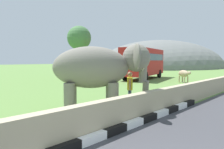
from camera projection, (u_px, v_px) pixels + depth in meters
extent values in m
cube|color=black|center=(64.00, 149.00, 5.03)|extent=(0.90, 0.20, 0.24)
cube|color=white|center=(93.00, 139.00, 5.70)|extent=(0.90, 0.20, 0.24)
cube|color=black|center=(115.00, 130.00, 6.37)|extent=(0.90, 0.20, 0.24)
cube|color=white|center=(133.00, 124.00, 7.03)|extent=(0.90, 0.20, 0.24)
cube|color=black|center=(148.00, 118.00, 7.70)|extent=(0.90, 0.20, 0.24)
cube|color=white|center=(161.00, 114.00, 8.37)|extent=(0.90, 0.20, 0.24)
cube|color=black|center=(172.00, 110.00, 9.04)|extent=(0.90, 0.20, 0.24)
cube|color=white|center=(181.00, 106.00, 9.71)|extent=(0.90, 0.20, 0.24)
cube|color=black|center=(189.00, 103.00, 10.37)|extent=(0.90, 0.20, 0.24)
cube|color=tan|center=(110.00, 115.00, 6.62)|extent=(28.00, 0.36, 1.00)
cylinder|color=gray|center=(111.00, 95.00, 9.43)|extent=(0.44, 0.44, 1.31)
cylinder|color=gray|center=(113.00, 99.00, 8.53)|extent=(0.44, 0.44, 1.31)
cylinder|color=gray|center=(71.00, 96.00, 9.25)|extent=(0.44, 0.44, 1.31)
cylinder|color=gray|center=(70.00, 100.00, 8.35)|extent=(0.44, 0.44, 1.31)
ellipsoid|color=gray|center=(91.00, 67.00, 8.81)|extent=(3.37, 3.26, 1.70)
sphere|color=gray|center=(136.00, 58.00, 8.98)|extent=(1.16, 1.16, 1.16)
ellipsoid|color=#D84C8C|center=(143.00, 54.00, 9.00)|extent=(0.70, 0.72, 0.44)
ellipsoid|color=gray|center=(129.00, 57.00, 9.73)|extent=(0.78, 0.83, 1.00)
ellipsoid|color=gray|center=(137.00, 56.00, 8.19)|extent=(0.78, 0.83, 1.00)
cylinder|color=gray|center=(143.00, 71.00, 9.05)|extent=(0.55, 0.55, 0.98)
cylinder|color=gray|center=(145.00, 90.00, 9.11)|extent=(0.45, 0.46, 0.83)
cone|color=beige|center=(140.00, 68.00, 9.31)|extent=(0.48, 0.51, 0.22)
cone|color=beige|center=(143.00, 69.00, 8.75)|extent=(0.48, 0.51, 0.22)
cylinder|color=navy|center=(130.00, 98.00, 10.16)|extent=(0.15, 0.15, 0.82)
cylinder|color=navy|center=(130.00, 99.00, 9.96)|extent=(0.15, 0.15, 0.82)
cube|color=yellow|center=(130.00, 83.00, 10.01)|extent=(0.46, 0.44, 0.58)
cylinder|color=#9E7251|center=(130.00, 83.00, 10.27)|extent=(0.15, 0.15, 0.52)
cylinder|color=#9E7251|center=(130.00, 85.00, 9.75)|extent=(0.18, 0.17, 0.53)
sphere|color=#9E7251|center=(130.00, 74.00, 9.98)|extent=(0.23, 0.23, 0.23)
cube|color=#B21E1E|center=(143.00, 62.00, 25.19)|extent=(8.90, 4.58, 3.00)
cube|color=#3F5160|center=(144.00, 57.00, 25.16)|extent=(8.25, 4.45, 0.76)
cylinder|color=black|center=(142.00, 73.00, 28.24)|extent=(1.04, 0.54, 1.00)
cylinder|color=black|center=(159.00, 74.00, 27.19)|extent=(1.04, 0.54, 1.00)
cylinder|color=black|center=(125.00, 76.00, 23.39)|extent=(1.04, 0.54, 1.00)
cylinder|color=black|center=(145.00, 77.00, 22.34)|extent=(1.04, 0.54, 1.00)
cylinder|color=tan|center=(188.00, 80.00, 20.62)|extent=(0.12, 0.12, 0.65)
cylinder|color=tan|center=(184.00, 80.00, 20.53)|extent=(0.12, 0.12, 0.65)
cylinder|color=tan|center=(182.00, 79.00, 21.49)|extent=(0.12, 0.12, 0.65)
cylinder|color=tan|center=(179.00, 79.00, 21.40)|extent=(0.12, 0.12, 0.65)
ellipsoid|color=tan|center=(184.00, 73.00, 20.97)|extent=(1.32, 1.58, 0.66)
ellipsoid|color=tan|center=(189.00, 73.00, 20.07)|extent=(0.44, 0.48, 0.32)
cylinder|color=brown|center=(79.00, 62.00, 24.70)|extent=(0.36, 0.36, 3.97)
sphere|color=#457441|center=(79.00, 38.00, 24.52)|extent=(2.72, 2.72, 2.72)
ellipsoid|color=slate|center=(161.00, 68.00, 64.51)|extent=(42.21, 33.76, 16.03)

